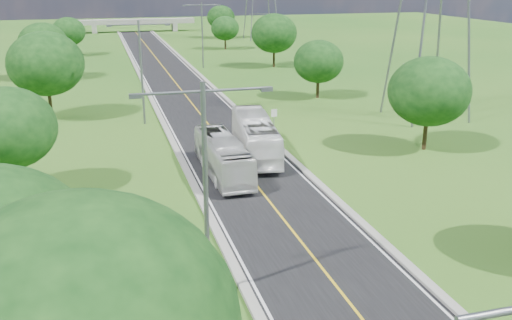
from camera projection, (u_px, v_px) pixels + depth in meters
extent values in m
plane|color=#235919|center=(182.00, 92.00, 71.60)|extent=(260.00, 260.00, 0.00)
cube|color=black|center=(176.00, 83.00, 77.08)|extent=(8.00, 150.00, 0.06)
cube|color=gray|center=(144.00, 84.00, 75.97)|extent=(0.50, 150.00, 0.22)
cube|color=gray|center=(207.00, 81.00, 78.14)|extent=(0.50, 150.00, 0.22)
cylinder|color=slate|center=(274.00, 121.00, 52.41)|extent=(0.08, 0.08, 2.40)
cube|color=white|center=(274.00, 113.00, 52.13)|extent=(0.55, 0.04, 0.70)
cube|color=gray|center=(94.00, 29.00, 141.97)|extent=(1.20, 3.00, 2.00)
cube|color=gray|center=(174.00, 27.00, 147.07)|extent=(1.20, 3.00, 2.00)
cube|color=gray|center=(135.00, 22.00, 144.02)|extent=(30.00, 3.00, 1.20)
cylinder|color=slate|center=(206.00, 196.00, 24.57)|extent=(0.22, 0.22, 10.00)
cylinder|color=slate|center=(168.00, 93.00, 22.78)|extent=(2.80, 0.12, 0.12)
cylinder|color=slate|center=(236.00, 89.00, 23.49)|extent=(2.80, 0.12, 0.12)
cube|color=slate|center=(135.00, 96.00, 22.46)|extent=(0.50, 0.25, 0.18)
cube|color=slate|center=(266.00, 89.00, 23.84)|extent=(0.50, 0.25, 0.18)
cylinder|color=slate|center=(142.00, 73.00, 54.78)|extent=(0.22, 0.22, 10.00)
cylinder|color=slate|center=(123.00, 25.00, 52.99)|extent=(2.80, 0.12, 0.12)
cylinder|color=slate|center=(154.00, 24.00, 53.70)|extent=(2.80, 0.12, 0.12)
cube|color=slate|center=(109.00, 26.00, 52.67)|extent=(0.50, 0.25, 0.18)
cube|color=slate|center=(167.00, 24.00, 54.05)|extent=(0.50, 0.25, 0.18)
cylinder|color=slate|center=(202.00, 36.00, 88.04)|extent=(0.22, 0.22, 10.00)
cylinder|color=slate|center=(192.00, 5.00, 86.25)|extent=(2.80, 0.12, 0.12)
cylinder|color=slate|center=(211.00, 5.00, 86.97)|extent=(2.80, 0.12, 0.12)
cube|color=slate|center=(184.00, 6.00, 85.94)|extent=(0.50, 0.25, 0.18)
cube|color=slate|center=(219.00, 5.00, 87.31)|extent=(0.50, 0.25, 0.18)
cylinder|color=black|center=(14.00, 176.00, 37.80)|extent=(0.36, 0.36, 2.70)
ellipsoid|color=#0E3310|center=(7.00, 128.00, 36.78)|extent=(6.30, 6.30, 5.36)
cylinder|color=black|center=(50.00, 103.00, 58.11)|extent=(0.36, 0.36, 3.24)
ellipsoid|color=#0E3310|center=(46.00, 64.00, 56.88)|extent=(7.56, 7.56, 6.43)
cylinder|color=black|center=(46.00, 69.00, 79.63)|extent=(0.36, 0.36, 2.88)
ellipsoid|color=#0E3310|center=(43.00, 44.00, 78.53)|extent=(6.72, 6.72, 5.71)
cylinder|color=black|center=(70.00, 49.00, 102.29)|extent=(0.36, 0.36, 2.52)
ellipsoid|color=#0E3310|center=(68.00, 31.00, 101.34)|extent=(5.88, 5.88, 5.00)
cylinder|color=black|center=(425.00, 133.00, 47.76)|extent=(0.36, 0.36, 2.88)
ellipsoid|color=#0E3310|center=(429.00, 91.00, 46.66)|extent=(6.72, 6.72, 5.71)
cylinder|color=black|center=(318.00, 87.00, 67.70)|extent=(0.36, 0.36, 2.52)
ellipsoid|color=#0E3310|center=(319.00, 61.00, 66.74)|extent=(5.88, 5.88, 5.00)
cylinder|color=black|center=(274.00, 57.00, 90.10)|extent=(0.36, 0.36, 3.06)
ellipsoid|color=#0E3310|center=(274.00, 33.00, 88.93)|extent=(7.14, 7.14, 6.07)
cylinder|color=black|center=(225.00, 43.00, 111.54)|extent=(0.36, 0.36, 2.34)
ellipsoid|color=#0E3310|center=(225.00, 28.00, 110.65)|extent=(5.46, 5.46, 4.64)
cylinder|color=black|center=(221.00, 32.00, 130.69)|extent=(0.36, 0.36, 2.70)
ellipsoid|color=#0E3310|center=(221.00, 17.00, 129.66)|extent=(6.30, 6.30, 5.36)
imported|color=white|center=(255.00, 136.00, 45.96)|extent=(4.23, 11.77, 3.21)
imported|color=silver|center=(223.00, 156.00, 41.56)|extent=(2.49, 10.14, 2.82)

